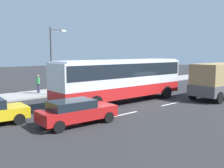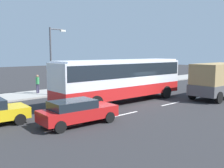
{
  "view_description": "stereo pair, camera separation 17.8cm",
  "coord_description": "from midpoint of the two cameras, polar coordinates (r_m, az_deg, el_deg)",
  "views": [
    {
      "loc": [
        -15.84,
        -14.21,
        4.05
      ],
      "look_at": [
        -2.06,
        1.16,
        1.53
      ],
      "focal_mm": 41.46,
      "sensor_mm": 36.0,
      "label": 1
    },
    {
      "loc": [
        -15.97,
        -14.09,
        4.05
      ],
      "look_at": [
        -2.06,
        1.16,
        1.53
      ],
      "focal_mm": 41.46,
      "sensor_mm": 36.0,
      "label": 2
    }
  ],
  "objects": [
    {
      "name": "pedestrian_near_curb",
      "position": [
        32.66,
        6.26,
        1.64
      ],
      "size": [
        0.32,
        0.32,
        1.57
      ],
      "rotation": [
        0.0,
        0.0,
        2.4
      ],
      "color": "#38334C",
      "rests_on": "sidewalk_curb"
    },
    {
      "name": "lane_centreline",
      "position": [
        17.28,
        2.81,
        -6.59
      ],
      "size": [
        22.88,
        0.16,
        0.01
      ],
      "color": "white",
      "rests_on": "ground_plane"
    },
    {
      "name": "ground_plane",
      "position": [
        21.67,
        5.89,
        -3.85
      ],
      "size": [
        120.0,
        120.0,
        0.0
      ],
      "primitive_type": "plane",
      "color": "#28282B"
    },
    {
      "name": "pedestrian_at_crossing",
      "position": [
        25.93,
        -16.29,
        0.32
      ],
      "size": [
        0.32,
        0.32,
        1.77
      ],
      "rotation": [
        0.0,
        0.0,
        4.67
      ],
      "color": "#38334C",
      "rests_on": "sidewalk_curb"
    },
    {
      "name": "cargo_truck",
      "position": [
        25.22,
        22.9,
        1.0
      ],
      "size": [
        7.89,
        2.71,
        3.1
      ],
      "rotation": [
        0.0,
        0.0,
        -0.01
      ],
      "color": "navy",
      "rests_on": "ground_plane"
    },
    {
      "name": "car_red_compact",
      "position": [
        14.75,
        -8.05,
        -5.98
      ],
      "size": [
        4.56,
        2.09,
        1.42
      ],
      "rotation": [
        0.0,
        0.0,
        -0.07
      ],
      "color": "#B21919",
      "rests_on": "ground_plane"
    },
    {
      "name": "coach_bus",
      "position": [
        20.86,
        1.84,
        1.74
      ],
      "size": [
        11.9,
        2.97,
        3.47
      ],
      "rotation": [
        0.0,
        0.0,
        -0.03
      ],
      "color": "red",
      "rests_on": "ground_plane"
    },
    {
      "name": "sidewalk_curb",
      "position": [
        28.3,
        -7.7,
        -1.18
      ],
      "size": [
        80.0,
        4.0,
        0.15
      ],
      "primitive_type": "cube",
      "color": "gray",
      "rests_on": "ground_plane"
    },
    {
      "name": "street_lamp",
      "position": [
        24.38,
        -13.19,
        6.0
      ],
      "size": [
        1.66,
        0.24,
        6.16
      ],
      "color": "#47474C",
      "rests_on": "sidewalk_curb"
    }
  ]
}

